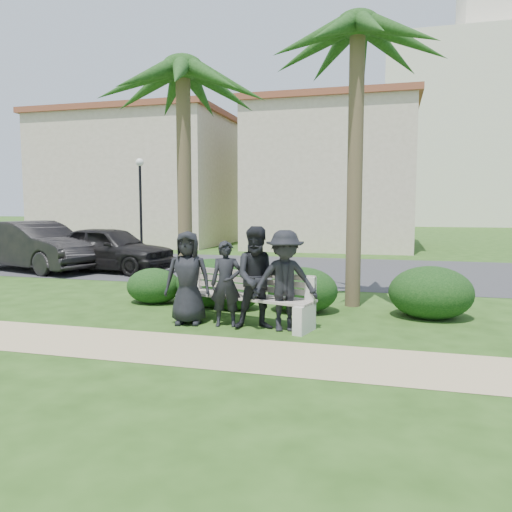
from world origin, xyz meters
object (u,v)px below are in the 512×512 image
(street_lamp, at_px, (140,188))
(man_b, at_px, (226,284))
(palm_right, at_px, (358,29))
(car_b, at_px, (36,246))
(man_a, at_px, (188,278))
(man_c, at_px, (259,278))
(car_a, at_px, (110,249))
(park_bench, at_px, (244,301))
(man_d, at_px, (285,281))
(palm_left, at_px, (183,71))

(street_lamp, distance_m, man_b, 14.91)
(palm_right, xyz_separation_m, car_b, (-10.64, 3.25, -4.92))
(man_a, bearing_deg, man_b, -10.48)
(man_c, distance_m, car_a, 9.12)
(park_bench, bearing_deg, street_lamp, 139.76)
(palm_right, bearing_deg, man_b, -129.98)
(street_lamp, bearing_deg, park_bench, -54.79)
(street_lamp, relative_size, man_d, 2.47)
(man_d, relative_size, car_a, 0.40)
(man_c, bearing_deg, car_a, 119.93)
(man_d, bearing_deg, street_lamp, 107.98)
(palm_left, height_order, car_b, palm_left)
(man_d, relative_size, palm_left, 0.29)
(man_a, height_order, car_b, man_a)
(street_lamp, bearing_deg, palm_right, -43.73)
(man_b, xyz_separation_m, car_a, (-6.09, 6.14, -0.02))
(man_b, relative_size, man_c, 0.85)
(man_c, height_order, man_d, man_c)
(street_lamp, bearing_deg, man_d, -52.92)
(street_lamp, distance_m, park_bench, 14.88)
(street_lamp, xyz_separation_m, car_b, (-0.39, -6.56, -2.12))
(palm_right, bearing_deg, park_bench, -129.68)
(man_b, distance_m, man_d, 1.08)
(man_d, bearing_deg, palm_right, 49.59)
(man_a, xyz_separation_m, man_d, (1.80, -0.03, 0.02))
(park_bench, height_order, car_b, car_b)
(palm_left, bearing_deg, man_c, -42.30)
(car_a, distance_m, car_b, 2.55)
(man_b, relative_size, car_a, 0.35)
(man_b, height_order, palm_left, palm_left)
(street_lamp, relative_size, man_b, 2.81)
(street_lamp, bearing_deg, man_b, -56.15)
(street_lamp, bearing_deg, man_a, -58.60)
(man_c, bearing_deg, palm_right, 42.60)
(man_c, relative_size, car_b, 0.36)
(car_b, bearing_deg, man_c, -105.27)
(park_bench, height_order, car_a, car_a)
(man_b, xyz_separation_m, man_d, (1.08, -0.04, 0.10))
(man_c, xyz_separation_m, palm_left, (-2.25, 2.05, 4.16))
(man_c, distance_m, man_d, 0.47)
(street_lamp, height_order, car_a, street_lamp)
(man_a, relative_size, palm_right, 0.25)
(man_b, bearing_deg, man_d, -16.59)
(man_d, relative_size, palm_right, 0.26)
(palm_left, bearing_deg, man_b, -50.68)
(park_bench, relative_size, man_d, 1.59)
(man_a, distance_m, car_b, 9.73)
(car_a, bearing_deg, car_b, 108.01)
(park_bench, distance_m, man_a, 1.10)
(man_b, distance_m, car_a, 8.65)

